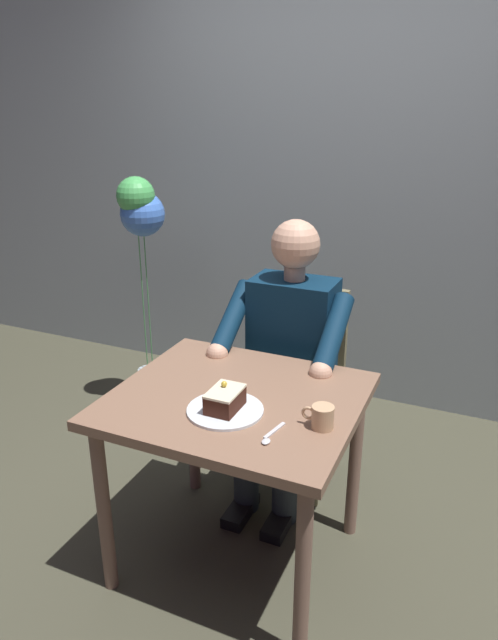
# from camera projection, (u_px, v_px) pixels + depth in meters

# --- Properties ---
(ground_plane) EXTENTS (14.00, 14.00, 0.00)m
(ground_plane) POSITION_uv_depth(u_px,v_px,m) (238.00, 556.00, 2.26)
(ground_plane) COLOR #434231
(cafe_rear_panel) EXTENTS (6.40, 0.12, 3.00)m
(cafe_rear_panel) POSITION_uv_depth(u_px,v_px,m) (359.00, 139.00, 3.07)
(cafe_rear_panel) COLOR #A0ACB2
(cafe_rear_panel) RESTS_ON ground
(dining_table) EXTENTS (0.86, 0.76, 0.72)m
(dining_table) POSITION_uv_depth(u_px,v_px,m) (237.00, 420.00, 2.04)
(dining_table) COLOR #835F49
(dining_table) RESTS_ON ground
(chair) EXTENTS (0.42, 0.42, 0.89)m
(chair) POSITION_uv_depth(u_px,v_px,m) (298.00, 375.00, 2.67)
(chair) COLOR #766E4C
(chair) RESTS_ON ground
(seated_person) EXTENTS (0.53, 0.58, 1.24)m
(seated_person) POSITION_uv_depth(u_px,v_px,m) (286.00, 359.00, 2.46)
(seated_person) COLOR #0B283F
(seated_person) RESTS_ON ground
(dessert_plate) EXTENTS (0.26, 0.26, 0.01)m
(dessert_plate) POSITION_uv_depth(u_px,v_px,m) (225.00, 410.00, 1.90)
(dessert_plate) COLOR white
(dessert_plate) RESTS_ON dining_table
(cake_slice) EXTENTS (0.10, 0.14, 0.09)m
(cake_slice) POSITION_uv_depth(u_px,v_px,m) (225.00, 399.00, 1.89)
(cake_slice) COLOR #39170D
(cake_slice) RESTS_ON dessert_plate
(coffee_cup) EXTENTS (0.11, 0.07, 0.08)m
(coffee_cup) POSITION_uv_depth(u_px,v_px,m) (322.00, 416.00, 1.79)
(coffee_cup) COLOR tan
(coffee_cup) RESTS_ON dining_table
(dessert_spoon) EXTENTS (0.03, 0.14, 0.01)m
(dessert_spoon) POSITION_uv_depth(u_px,v_px,m) (270.00, 436.00, 1.75)
(dessert_spoon) COLOR silver
(dessert_spoon) RESTS_ON dining_table
(balloon_display) EXTENTS (0.24, 0.25, 1.33)m
(balloon_display) POSITION_uv_depth(u_px,v_px,m) (141.00, 233.00, 3.04)
(balloon_display) COLOR #B2C1C6
(balloon_display) RESTS_ON ground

